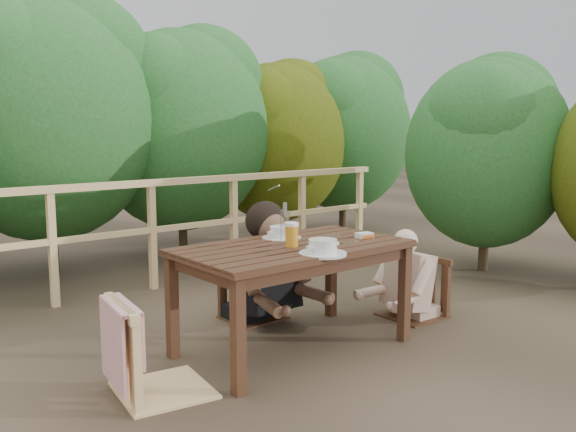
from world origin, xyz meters
TOP-DOWN VIEW (x-y plane):
  - ground at (0.00, 0.00)m, footprint 60.00×60.00m
  - table at (0.00, 0.00)m, footprint 1.52×0.85m
  - chair_left at (-1.00, -0.06)m, footprint 0.59×0.59m
  - chair_far at (0.18, 0.71)m, footprint 0.43×0.43m
  - chair_right at (1.18, -0.05)m, footprint 0.46×0.46m
  - woman at (0.18, 0.73)m, footprint 0.59×0.72m
  - diner_right at (1.21, -0.05)m, footprint 0.60×0.50m
  - railing at (0.00, 2.00)m, footprint 5.60×0.10m
  - hedge_row at (0.40, 3.20)m, footprint 6.60×1.60m
  - shrub_side at (3.20, -0.15)m, footprint 1.40×2.20m
  - soup_near at (-0.03, -0.32)m, footprint 0.30×0.30m
  - soup_far at (0.11, 0.25)m, footprint 0.28×0.28m
  - bread_roll at (0.01, -0.26)m, footprint 0.11×0.09m
  - beer_glass at (-0.05, -0.05)m, footprint 0.09×0.09m
  - bottle at (0.04, 0.13)m, footprint 0.07×0.07m
  - tumbler at (0.21, -0.17)m, footprint 0.07×0.07m
  - butter_tub at (0.55, -0.13)m, footprint 0.13×0.10m

SIDE VIEW (x-z plane):
  - ground at x=0.00m, z-range 0.00..0.00m
  - table at x=0.00m, z-range 0.00..0.70m
  - chair_far at x=0.18m, z-range 0.00..0.84m
  - chair_right at x=1.18m, z-range 0.00..0.88m
  - railing at x=0.00m, z-range 0.00..1.01m
  - chair_left at x=-1.00m, z-range 0.00..1.04m
  - diner_right at x=1.21m, z-range 0.00..1.16m
  - woman at x=0.18m, z-range 0.00..1.42m
  - butter_tub at x=0.55m, z-range 0.70..0.75m
  - bread_roll at x=0.01m, z-range 0.70..0.77m
  - tumbler at x=0.21m, z-range 0.70..0.78m
  - soup_far at x=0.11m, z-range 0.70..0.79m
  - soup_near at x=-0.03m, z-range 0.70..0.80m
  - beer_glass at x=-0.05m, z-range 0.70..0.87m
  - bottle at x=0.04m, z-range 0.70..0.98m
  - shrub_side at x=3.20m, z-range 0.00..2.90m
  - hedge_row at x=0.40m, z-range 0.00..3.80m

